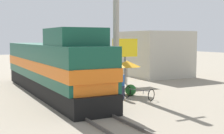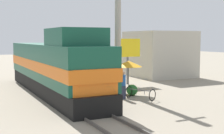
% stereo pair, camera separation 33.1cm
% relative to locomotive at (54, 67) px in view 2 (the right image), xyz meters
% --- Properties ---
extents(ground_plane, '(120.00, 120.00, 0.00)m').
position_rel_locomotive_xyz_m(ground_plane, '(0.00, -3.28, -1.90)').
color(ground_plane, gray).
extents(rail_near, '(0.08, 28.10, 0.15)m').
position_rel_locomotive_xyz_m(rail_near, '(-0.72, -3.28, -1.83)').
color(rail_near, '#4C4742').
rests_on(rail_near, ground_plane).
extents(rail_far, '(0.08, 28.10, 0.15)m').
position_rel_locomotive_xyz_m(rail_far, '(0.72, -3.28, -1.83)').
color(rail_far, '#4C4742').
rests_on(rail_far, ground_plane).
extents(locomotive, '(2.87, 16.24, 4.45)m').
position_rel_locomotive_xyz_m(locomotive, '(0.00, 0.00, 0.00)').
color(locomotive, black).
rests_on(locomotive, ground_plane).
extents(utility_pole, '(1.80, 0.44, 10.28)m').
position_rel_locomotive_xyz_m(utility_pole, '(4.41, -1.15, 3.29)').
color(utility_pole, '#9E998E').
rests_on(utility_pole, ground_plane).
extents(vendor_umbrella, '(1.88, 1.88, 2.34)m').
position_rel_locomotive_xyz_m(vendor_umbrella, '(4.65, -2.31, 0.22)').
color(vendor_umbrella, '#4C4C4C').
rests_on(vendor_umbrella, ground_plane).
extents(billboard_sign, '(2.40, 0.12, 3.86)m').
position_rel_locomotive_xyz_m(billboard_sign, '(6.88, 1.81, 1.00)').
color(billboard_sign, '#595959').
rests_on(billboard_sign, ground_plane).
extents(shrub_cluster, '(0.76, 0.76, 0.76)m').
position_rel_locomotive_xyz_m(shrub_cluster, '(4.54, -3.00, -1.52)').
color(shrub_cluster, '#236028').
rests_on(shrub_cluster, ground_plane).
extents(person_bystander, '(0.34, 0.34, 1.82)m').
position_rel_locomotive_xyz_m(person_bystander, '(3.42, -3.79, -0.91)').
color(person_bystander, '#2D3347').
rests_on(person_bystander, ground_plane).
extents(bicycle, '(1.44, 2.02, 0.75)m').
position_rel_locomotive_xyz_m(bicycle, '(4.37, -4.34, -1.52)').
color(bicycle, black).
rests_on(bicycle, ground_plane).
extents(building_block_distant, '(5.58, 5.83, 4.59)m').
position_rel_locomotive_xyz_m(building_block_distant, '(12.54, 5.23, 0.39)').
color(building_block_distant, '#B7B2A3').
rests_on(building_block_distant, ground_plane).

